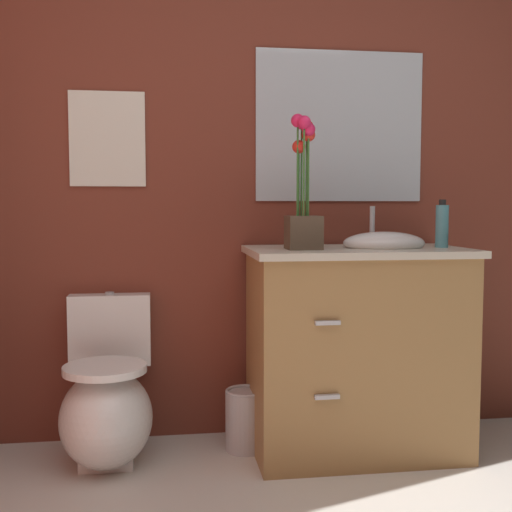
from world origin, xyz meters
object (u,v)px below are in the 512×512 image
toilet (107,405)px  vanity_cabinet (356,347)px  trash_bin (246,419)px  wall_poster (107,139)px  wall_mirror (340,126)px  soap_bottle (442,225)px  flower_vase (304,200)px

toilet → vanity_cabinet: 1.10m
trash_bin → wall_poster: size_ratio=0.65×
vanity_cabinet → trash_bin: bearing=171.4°
trash_bin → wall_mirror: 1.41m
vanity_cabinet → soap_bottle: (0.37, -0.03, 0.53)m
toilet → flower_vase: 1.19m
vanity_cabinet → toilet: bearing=178.6°
wall_poster → wall_mirror: 1.07m
toilet → trash_bin: size_ratio=2.54×
soap_bottle → trash_bin: size_ratio=0.77×
toilet → flower_vase: bearing=-5.5°
toilet → trash_bin: toilet is taller
wall_mirror → flower_vase: bearing=-125.8°
vanity_cabinet → wall_poster: 1.44m
toilet → flower_vase: (0.82, -0.08, 0.86)m
wall_poster → wall_mirror: size_ratio=0.53×
toilet → wall_mirror: bearing=14.0°
toilet → wall_mirror: 1.64m
wall_poster → vanity_cabinet: bearing=-15.3°
toilet → trash_bin: 0.60m
flower_vase → soap_bottle: 0.63m
trash_bin → vanity_cabinet: bearing=-8.6°
soap_bottle → wall_poster: (-1.44, 0.32, 0.38)m
soap_bottle → wall_mirror: wall_mirror is taller
toilet → wall_poster: size_ratio=1.64×
soap_bottle → toilet: bearing=177.9°
vanity_cabinet → soap_bottle: 0.65m
flower_vase → wall_mirror: wall_mirror is taller
trash_bin → flower_vase: bearing=-28.8°
flower_vase → soap_bottle: bearing=2.4°
vanity_cabinet → trash_bin: (-0.48, 0.07, -0.32)m
flower_vase → trash_bin: flower_vase is taller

